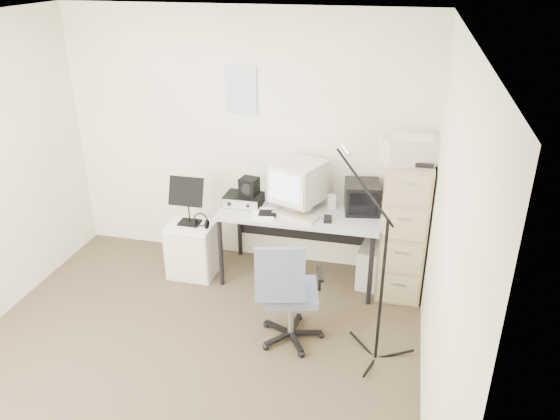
% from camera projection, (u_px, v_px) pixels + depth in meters
% --- Properties ---
extents(floor, '(3.60, 3.60, 0.01)m').
position_uv_depth(floor, '(184.00, 364.00, 4.25)').
color(floor, '#42382B').
rests_on(floor, ground).
extents(ceiling, '(3.60, 3.60, 0.01)m').
position_uv_depth(ceiling, '(151.00, 28.00, 3.19)').
color(ceiling, white).
rests_on(ceiling, ground).
extents(wall_back, '(3.60, 0.02, 2.50)m').
position_uv_depth(wall_back, '(245.00, 141.00, 5.30)').
color(wall_back, white).
rests_on(wall_back, ground).
extents(wall_right, '(0.02, 3.60, 2.50)m').
position_uv_depth(wall_right, '(443.00, 249.00, 3.34)').
color(wall_right, white).
rests_on(wall_right, ground).
extents(wall_calendar, '(0.30, 0.02, 0.44)m').
position_uv_depth(wall_calendar, '(241.00, 89.00, 5.08)').
color(wall_calendar, white).
rests_on(wall_calendar, wall_back).
extents(filing_cabinet, '(0.40, 0.60, 1.30)m').
position_uv_depth(filing_cabinet, '(404.00, 227.00, 4.95)').
color(filing_cabinet, tan).
rests_on(filing_cabinet, floor).
extents(printer, '(0.57, 0.47, 0.19)m').
position_uv_depth(printer, '(412.00, 150.00, 4.60)').
color(printer, '#B6AE98').
rests_on(printer, filing_cabinet).
extents(desk, '(1.50, 0.70, 0.73)m').
position_uv_depth(desk, '(300.00, 244.00, 5.24)').
color(desk, '#999999').
rests_on(desk, floor).
extents(crt_monitor, '(0.54, 0.55, 0.45)m').
position_uv_depth(crt_monitor, '(299.00, 185.00, 5.04)').
color(crt_monitor, '#B6AE98').
rests_on(crt_monitor, desk).
extents(crt_tv, '(0.36, 0.37, 0.28)m').
position_uv_depth(crt_tv, '(362.00, 197.00, 5.01)').
color(crt_tv, black).
rests_on(crt_tv, desk).
extents(desk_speaker, '(0.09, 0.09, 0.13)m').
position_uv_depth(desk_speaker, '(331.00, 202.00, 5.10)').
color(desk_speaker, beige).
rests_on(desk_speaker, desk).
extents(keyboard, '(0.46, 0.26, 0.02)m').
position_uv_depth(keyboard, '(293.00, 216.00, 4.94)').
color(keyboard, '#B6AE98').
rests_on(keyboard, desk).
extents(mouse, '(0.08, 0.12, 0.04)m').
position_uv_depth(mouse, '(328.00, 219.00, 4.87)').
color(mouse, black).
rests_on(mouse, desk).
extents(radio_receiver, '(0.36, 0.26, 0.10)m').
position_uv_depth(radio_receiver, '(244.00, 199.00, 5.18)').
color(radio_receiver, black).
rests_on(radio_receiver, desk).
extents(radio_speaker, '(0.18, 0.18, 0.16)m').
position_uv_depth(radio_speaker, '(249.00, 186.00, 5.14)').
color(radio_speaker, black).
rests_on(radio_speaker, radio_receiver).
extents(papers, '(0.24, 0.30, 0.02)m').
position_uv_depth(papers, '(264.00, 214.00, 4.99)').
color(papers, white).
rests_on(papers, desk).
extents(pc_tower, '(0.25, 0.45, 0.40)m').
position_uv_depth(pc_tower, '(371.00, 263.00, 5.24)').
color(pc_tower, '#B6AE98').
rests_on(pc_tower, floor).
extents(office_chair, '(0.65, 0.65, 0.94)m').
position_uv_depth(office_chair, '(291.00, 290.00, 4.34)').
color(office_chair, slate).
rests_on(office_chair, floor).
extents(side_cart, '(0.45, 0.36, 0.55)m').
position_uv_depth(side_cart, '(192.00, 250.00, 5.33)').
color(side_cart, white).
rests_on(side_cart, floor).
extents(music_stand, '(0.37, 0.27, 0.49)m').
position_uv_depth(music_stand, '(188.00, 200.00, 5.14)').
color(music_stand, black).
rests_on(music_stand, side_cart).
extents(headphones, '(0.19, 0.19, 0.03)m').
position_uv_depth(headphones, '(201.00, 223.00, 5.14)').
color(headphones, black).
rests_on(headphones, side_cart).
extents(mic_stand, '(0.03, 0.03, 1.59)m').
position_uv_depth(mic_stand, '(383.00, 271.00, 3.98)').
color(mic_stand, black).
rests_on(mic_stand, floor).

